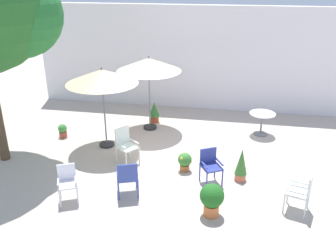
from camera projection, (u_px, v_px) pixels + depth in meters
The scene contains 15 objects.
ground_plane at pixel (169, 156), 10.47m from camera, with size 60.00×60.00×0.00m, color #BAAA9B.
villa_facade at pixel (189, 58), 13.52m from camera, with size 11.64×0.30×3.80m, color white.
patio_umbrella_0 at pixel (149, 65), 11.42m from camera, with size 2.07×2.07×2.45m.
patio_umbrella_1 at pixel (102, 77), 10.22m from camera, with size 2.05×2.05×2.43m.
cafe_table_0 at pixel (262, 120), 11.63m from camera, with size 0.82×0.82×0.73m.
patio_chair_0 at pixel (67, 180), 8.26m from camera, with size 0.56×0.57×0.88m.
patio_chair_1 at pixel (125, 143), 9.95m from camera, with size 0.69×0.68×0.99m.
patio_chair_2 at pixel (303, 190), 7.84m from camera, with size 0.60×0.60×0.97m.
patio_chair_3 at pixel (210, 164), 8.99m from camera, with size 0.62×0.63×0.87m.
patio_chair_4 at pixel (127, 176), 8.42m from camera, with size 0.62×0.63×0.91m.
potted_plant_0 at pixel (212, 198), 7.77m from camera, with size 0.53×0.53×0.76m.
potted_plant_1 at pixel (185, 161), 9.58m from camera, with size 0.38×0.37×0.51m.
potted_plant_2 at pixel (63, 130), 11.55m from camera, with size 0.28×0.28×0.44m.
potted_plant_3 at pixel (241, 165), 9.08m from camera, with size 0.31×0.31×0.87m.
potted_plant_4 at pixel (154, 111), 12.62m from camera, with size 0.38×0.38×0.74m.
Camera 1 is at (1.63, -9.13, 4.92)m, focal length 38.96 mm.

